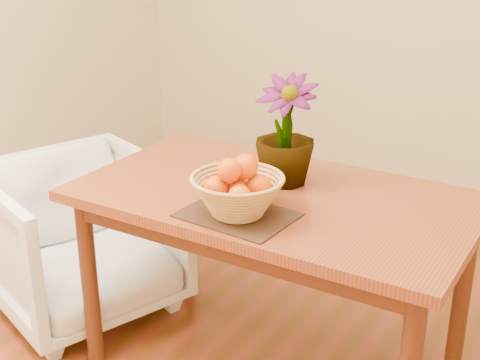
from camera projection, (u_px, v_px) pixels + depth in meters
The scene contains 6 objects.
table at pixel (274, 215), 2.39m from camera, with size 1.40×0.80×0.75m.
placemat at pixel (238, 215), 2.18m from camera, with size 0.36×0.27×0.01m, color #321E12.
wicker_basket at pixel (238, 197), 2.15m from camera, with size 0.31×0.31×0.13m.
orange_pile at pixel (238, 182), 2.13m from camera, with size 0.19×0.19×0.15m.
potted_plant at pixel (285, 131), 2.38m from camera, with size 0.22×0.22×0.40m, color #184413.
armchair at pixel (81, 231), 2.92m from camera, with size 0.74×0.69×0.76m, color gray.
Camera 1 is at (1.02, -1.63, 1.66)m, focal length 50.00 mm.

